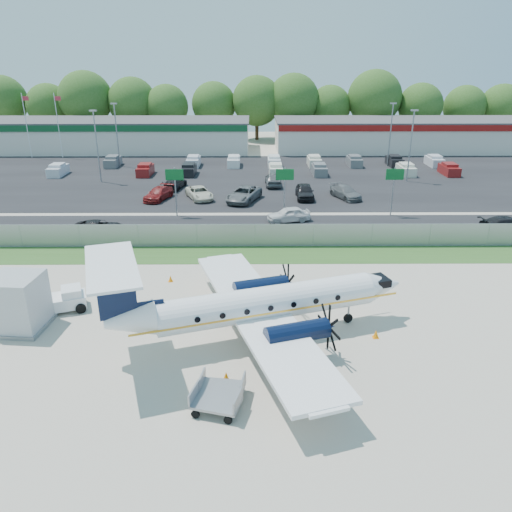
{
  "coord_description": "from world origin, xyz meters",
  "views": [
    {
      "loc": [
        -0.24,
        -26.22,
        15.18
      ],
      "look_at": [
        0.0,
        6.0,
        2.3
      ],
      "focal_mm": 35.0,
      "sensor_mm": 36.0,
      "label": 1
    }
  ],
  "objects_px": {
    "aircraft": "(261,304)",
    "pushback_tug": "(65,300)",
    "baggage_cart_far": "(222,387)",
    "service_container": "(18,304)",
    "baggage_cart_near": "(216,402)"
  },
  "relations": [
    {
      "from": "pushback_tug",
      "to": "aircraft",
      "type": "bearing_deg",
      "value": -15.9
    },
    {
      "from": "baggage_cart_near",
      "to": "baggage_cart_far",
      "type": "bearing_deg",
      "value": 78.94
    },
    {
      "from": "pushback_tug",
      "to": "baggage_cart_far",
      "type": "bearing_deg",
      "value": -40.21
    },
    {
      "from": "pushback_tug",
      "to": "service_container",
      "type": "xyz_separation_m",
      "value": [
        -1.88,
        -2.31,
        0.86
      ]
    },
    {
      "from": "aircraft",
      "to": "pushback_tug",
      "type": "xyz_separation_m",
      "value": [
        -12.49,
        3.56,
        -1.47
      ]
    },
    {
      "from": "baggage_cart_far",
      "to": "pushback_tug",
      "type": "bearing_deg",
      "value": 139.79
    },
    {
      "from": "baggage_cart_near",
      "to": "service_container",
      "type": "distance_m",
      "value": 14.54
    },
    {
      "from": "aircraft",
      "to": "pushback_tug",
      "type": "distance_m",
      "value": 13.07
    },
    {
      "from": "baggage_cart_near",
      "to": "service_container",
      "type": "xyz_separation_m",
      "value": [
        -12.21,
        7.82,
        1.02
      ]
    },
    {
      "from": "pushback_tug",
      "to": "service_container",
      "type": "height_order",
      "value": "service_container"
    },
    {
      "from": "aircraft",
      "to": "baggage_cart_far",
      "type": "height_order",
      "value": "aircraft"
    },
    {
      "from": "service_container",
      "to": "baggage_cart_near",
      "type": "bearing_deg",
      "value": -32.63
    },
    {
      "from": "aircraft",
      "to": "baggage_cart_far",
      "type": "xyz_separation_m",
      "value": [
        -1.92,
        -5.38,
        -1.66
      ]
    },
    {
      "from": "baggage_cart_near",
      "to": "service_container",
      "type": "height_order",
      "value": "service_container"
    },
    {
      "from": "baggage_cart_near",
      "to": "baggage_cart_far",
      "type": "xyz_separation_m",
      "value": [
        0.23,
        1.19,
        -0.02
      ]
    }
  ]
}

